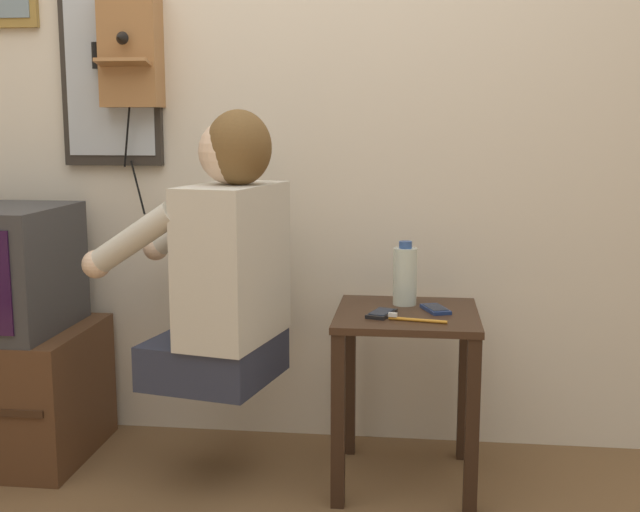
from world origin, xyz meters
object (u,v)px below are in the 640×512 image
water_bottle (405,275)px  toothbrush (413,319)px  person (224,261)px  cell_phone_spare (436,309)px  wall_phone_antique (130,47)px  wall_mirror (110,62)px  cell_phone_held (382,313)px

water_bottle → toothbrush: bearing=-82.4°
person → cell_phone_spare: bearing=-70.3°
cell_phone_spare → toothbrush: toothbrush is taller
person → toothbrush: 0.61m
person → water_bottle: bearing=-61.3°
person → toothbrush: person is taller
wall_phone_antique → water_bottle: bearing=-11.4°
wall_mirror → cell_phone_spare: bearing=-15.3°
toothbrush → wall_mirror: bearing=77.9°
wall_phone_antique → water_bottle: 1.23m
cell_phone_held → water_bottle: 0.19m
cell_phone_held → toothbrush: 0.12m
cell_phone_held → cell_phone_spare: bearing=44.1°
water_bottle → toothbrush: (0.03, -0.22, -0.09)m
water_bottle → toothbrush: size_ratio=1.18×
cell_phone_spare → toothbrush: 0.16m
cell_phone_spare → water_bottle: bearing=121.0°
person → wall_mirror: wall_mirror is taller
person → wall_phone_antique: size_ratio=1.04×
cell_phone_spare → cell_phone_held: bearing=-174.4°
wall_phone_antique → person: bearing=-41.3°
person → toothbrush: size_ratio=4.84×
wall_mirror → cell_phone_held: (0.98, -0.39, -0.79)m
cell_phone_held → cell_phone_spare: same height
wall_phone_antique → cell_phone_spare: wall_phone_antique is taller
cell_phone_held → toothbrush: toothbrush is taller
person → wall_mirror: size_ratio=1.16×
person → cell_phone_held: person is taller
person → wall_phone_antique: wall_phone_antique is taller
wall_phone_antique → cell_phone_spare: bearing=-14.5°
wall_phone_antique → cell_phone_held: (0.89, -0.35, -0.84)m
wall_mirror → cell_phone_spare: wall_mirror is taller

